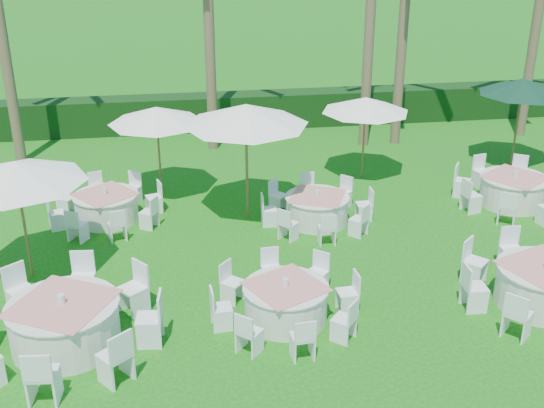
{
  "coord_description": "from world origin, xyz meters",
  "views": [
    {
      "loc": [
        -2.53,
        -11.27,
        7.33
      ],
      "look_at": [
        -0.47,
        2.19,
        1.3
      ],
      "focal_mm": 45.0,
      "sensor_mm": 36.0,
      "label": 1
    }
  ],
  "objects": [
    {
      "name": "ground",
      "position": [
        0.0,
        0.0,
        0.0
      ],
      "size": [
        120.0,
        120.0,
        0.0
      ],
      "primitive_type": "plane",
      "color": "#11590F",
      "rests_on": "ground"
    },
    {
      "name": "hedge",
      "position": [
        0.0,
        12.0,
        0.6
      ],
      "size": [
        34.0,
        1.0,
        1.2
      ],
      "primitive_type": "cube",
      "color": "black",
      "rests_on": "ground"
    },
    {
      "name": "banquet_table_a",
      "position": [
        -4.64,
        -0.57,
        0.46
      ],
      "size": [
        3.5,
        3.5,
        1.04
      ],
      "color": "silver",
      "rests_on": "ground"
    },
    {
      "name": "banquet_table_b",
      "position": [
        -0.6,
        -0.34,
        0.38
      ],
      "size": [
        2.87,
        2.87,
        0.88
      ],
      "color": "silver",
      "rests_on": "ground"
    },
    {
      "name": "banquet_table_c",
      "position": [
        4.53,
        -0.58,
        0.43
      ],
      "size": [
        3.27,
        3.27,
        0.99
      ],
      "color": "silver",
      "rests_on": "ground"
    },
    {
      "name": "banquet_table_d",
      "position": [
        -4.28,
        4.74,
        0.37
      ],
      "size": [
        2.8,
        2.8,
        0.87
      ],
      "color": "silver",
      "rests_on": "ground"
    },
    {
      "name": "banquet_table_e",
      "position": [
        0.91,
        3.83,
        0.37
      ],
      "size": [
        2.79,
        2.79,
        0.86
      ],
      "color": "silver",
      "rests_on": "ground"
    },
    {
      "name": "banquet_table_f",
      "position": [
        6.27,
        4.15,
        0.41
      ],
      "size": [
        3.07,
        3.07,
        0.93
      ],
      "color": "silver",
      "rests_on": "ground"
    },
    {
      "name": "umbrella_a",
      "position": [
        -5.69,
        2.09,
        2.4
      ],
      "size": [
        2.85,
        2.85,
        2.63
      ],
      "color": "brown",
      "rests_on": "ground"
    },
    {
      "name": "umbrella_b",
      "position": [
        -0.77,
        4.38,
        2.7
      ],
      "size": [
        3.06,
        3.06,
        2.96
      ],
      "color": "brown",
      "rests_on": "ground"
    },
    {
      "name": "umbrella_c",
      "position": [
        -2.92,
        6.11,
        2.28
      ],
      "size": [
        2.54,
        2.54,
        2.5
      ],
      "color": "brown",
      "rests_on": "ground"
    },
    {
      "name": "umbrella_d",
      "position": [
        2.85,
        6.62,
        2.18
      ],
      "size": [
        2.48,
        2.48,
        2.39
      ],
      "color": "brown",
      "rests_on": "ground"
    },
    {
      "name": "umbrella_green",
      "position": [
        7.62,
        6.88,
        2.45
      ],
      "size": [
        2.54,
        2.54,
        2.69
      ],
      "color": "brown",
      "rests_on": "ground"
    }
  ]
}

